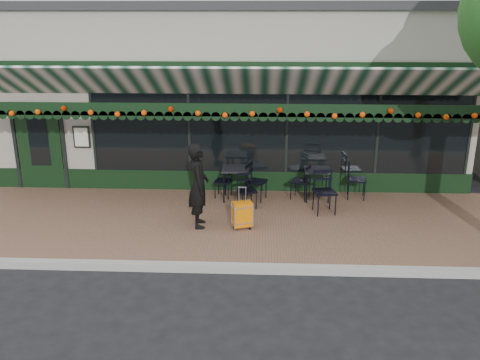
{
  "coord_description": "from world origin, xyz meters",
  "views": [
    {
      "loc": [
        0.79,
        -8.21,
        4.38
      ],
      "look_at": [
        0.36,
        1.6,
        1.19
      ],
      "focal_mm": 38.0,
      "sensor_mm": 36.0,
      "label": 1
    }
  ],
  "objects_px": {
    "chair_a_left": "(300,182)",
    "chair_b_left": "(223,181)",
    "chair_a_right": "(357,180)",
    "chair_b_right": "(256,182)",
    "woman": "(199,186)",
    "cafe_table_a": "(317,172)",
    "cafe_table_b": "(236,171)",
    "suitcase": "(242,215)",
    "chair_b_front": "(247,191)",
    "chair_a_front": "(325,192)"
  },
  "relations": [
    {
      "from": "suitcase",
      "to": "cafe_table_a",
      "type": "xyz_separation_m",
      "value": [
        1.72,
        1.83,
        0.38
      ]
    },
    {
      "from": "cafe_table_b",
      "to": "chair_a_left",
      "type": "height_order",
      "value": "chair_a_left"
    },
    {
      "from": "chair_a_left",
      "to": "chair_a_front",
      "type": "xyz_separation_m",
      "value": [
        0.48,
        -0.91,
        0.05
      ]
    },
    {
      "from": "chair_a_left",
      "to": "chair_b_left",
      "type": "distance_m",
      "value": 1.87
    },
    {
      "from": "chair_b_right",
      "to": "chair_a_right",
      "type": "bearing_deg",
      "value": -65.1
    },
    {
      "from": "cafe_table_a",
      "to": "chair_a_front",
      "type": "xyz_separation_m",
      "value": [
        0.09,
        -0.87,
        -0.2
      ]
    },
    {
      "from": "suitcase",
      "to": "chair_b_front",
      "type": "height_order",
      "value": "suitcase"
    },
    {
      "from": "cafe_table_a",
      "to": "suitcase",
      "type": "bearing_deg",
      "value": -133.12
    },
    {
      "from": "cafe_table_b",
      "to": "chair_a_front",
      "type": "bearing_deg",
      "value": -21.54
    },
    {
      "from": "suitcase",
      "to": "cafe_table_a",
      "type": "relative_size",
      "value": 1.19
    },
    {
      "from": "cafe_table_a",
      "to": "chair_a_front",
      "type": "height_order",
      "value": "chair_a_front"
    },
    {
      "from": "chair_a_left",
      "to": "chair_b_right",
      "type": "xyz_separation_m",
      "value": [
        -1.06,
        -0.12,
        0.02
      ]
    },
    {
      "from": "chair_a_left",
      "to": "woman",
      "type": "bearing_deg",
      "value": -30.16
    },
    {
      "from": "suitcase",
      "to": "chair_a_left",
      "type": "xyz_separation_m",
      "value": [
        1.33,
        1.87,
        0.13
      ]
    },
    {
      "from": "cafe_table_a",
      "to": "chair_a_right",
      "type": "xyz_separation_m",
      "value": [
        0.97,
        0.15,
        -0.22
      ]
    },
    {
      "from": "cafe_table_a",
      "to": "chair_b_left",
      "type": "relative_size",
      "value": 0.96
    },
    {
      "from": "cafe_table_b",
      "to": "chair_a_front",
      "type": "relative_size",
      "value": 0.81
    },
    {
      "from": "cafe_table_b",
      "to": "chair_b_right",
      "type": "xyz_separation_m",
      "value": [
        0.5,
        -0.01,
        -0.26
      ]
    },
    {
      "from": "chair_a_front",
      "to": "chair_b_front",
      "type": "height_order",
      "value": "chair_a_front"
    },
    {
      "from": "cafe_table_b",
      "to": "suitcase",
      "type": "bearing_deg",
      "value": -82.57
    },
    {
      "from": "chair_a_right",
      "to": "chair_b_left",
      "type": "distance_m",
      "value": 3.22
    },
    {
      "from": "cafe_table_a",
      "to": "chair_a_left",
      "type": "relative_size",
      "value": 0.88
    },
    {
      "from": "chair_a_right",
      "to": "chair_b_front",
      "type": "height_order",
      "value": "chair_a_right"
    },
    {
      "from": "chair_b_left",
      "to": "chair_a_right",
      "type": "bearing_deg",
      "value": 102.04
    },
    {
      "from": "cafe_table_a",
      "to": "chair_b_front",
      "type": "distance_m",
      "value": 1.8
    },
    {
      "from": "chair_a_right",
      "to": "chair_b_right",
      "type": "bearing_deg",
      "value": 102.68
    },
    {
      "from": "cafe_table_a",
      "to": "chair_a_left",
      "type": "height_order",
      "value": "chair_a_left"
    },
    {
      "from": "cafe_table_b",
      "to": "chair_b_right",
      "type": "distance_m",
      "value": 0.56
    },
    {
      "from": "chair_a_right",
      "to": "chair_b_right",
      "type": "relative_size",
      "value": 1.03
    },
    {
      "from": "cafe_table_b",
      "to": "chair_b_left",
      "type": "bearing_deg",
      "value": 155.56
    },
    {
      "from": "chair_a_front",
      "to": "chair_b_front",
      "type": "relative_size",
      "value": 1.19
    },
    {
      "from": "woman",
      "to": "chair_b_front",
      "type": "distance_m",
      "value": 1.54
    },
    {
      "from": "cafe_table_a",
      "to": "chair_a_right",
      "type": "bearing_deg",
      "value": 8.92
    },
    {
      "from": "suitcase",
      "to": "chair_a_front",
      "type": "bearing_deg",
      "value": 8.85
    },
    {
      "from": "chair_b_left",
      "to": "suitcase",
      "type": "bearing_deg",
      "value": 26.41
    },
    {
      "from": "woman",
      "to": "chair_a_front",
      "type": "height_order",
      "value": "woman"
    },
    {
      "from": "chair_b_right",
      "to": "chair_b_front",
      "type": "distance_m",
      "value": 0.6
    },
    {
      "from": "chair_a_right",
      "to": "chair_b_right",
      "type": "height_order",
      "value": "chair_a_right"
    },
    {
      "from": "chair_a_left",
      "to": "cafe_table_a",
      "type": "bearing_deg",
      "value": 106.23
    },
    {
      "from": "woman",
      "to": "chair_a_right",
      "type": "distance_m",
      "value": 4.08
    },
    {
      "from": "chair_b_left",
      "to": "chair_b_right",
      "type": "bearing_deg",
      "value": 90.19
    },
    {
      "from": "suitcase",
      "to": "chair_b_right",
      "type": "xyz_separation_m",
      "value": [
        0.27,
        1.75,
        0.15
      ]
    },
    {
      "from": "woman",
      "to": "chair_a_left",
      "type": "distance_m",
      "value": 2.88
    },
    {
      "from": "woman",
      "to": "chair_b_right",
      "type": "height_order",
      "value": "woman"
    },
    {
      "from": "chair_a_right",
      "to": "chair_b_right",
      "type": "distance_m",
      "value": 2.43
    },
    {
      "from": "chair_b_right",
      "to": "cafe_table_a",
      "type": "bearing_deg",
      "value": -67.43
    },
    {
      "from": "woman",
      "to": "chair_b_right",
      "type": "bearing_deg",
      "value": -44.11
    },
    {
      "from": "chair_a_left",
      "to": "chair_a_right",
      "type": "bearing_deg",
      "value": 116.41
    },
    {
      "from": "chair_a_left",
      "to": "chair_b_left",
      "type": "xyz_separation_m",
      "value": [
        -1.86,
        0.03,
        -0.03
      ]
    },
    {
      "from": "cafe_table_a",
      "to": "chair_b_front",
      "type": "relative_size",
      "value": 0.94
    }
  ]
}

